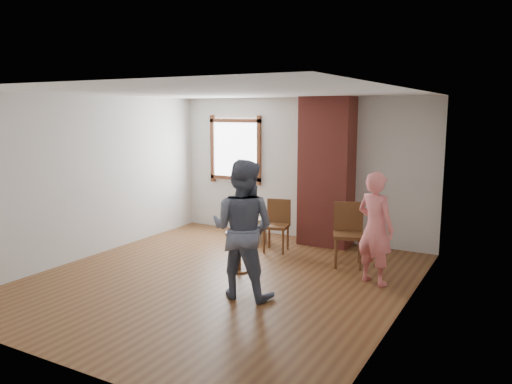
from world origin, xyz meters
The scene contains 12 objects.
ground centered at (0.00, 0.00, 0.00)m, with size 5.50×5.50×0.00m, color brown.
room_shell centered at (-0.06, 0.61, 1.81)m, with size 5.04×5.52×2.62m.
brick_chimney centered at (0.60, 2.50, 1.30)m, with size 0.90×0.50×2.60m, color #AA453C.
stoneware_crock centered at (-0.53, 2.05, 0.22)m, with size 0.34×0.34×0.43m, color #C6AE8F.
dark_pot centered at (-0.91, 2.40, 0.08)m, with size 0.16×0.16×0.16m, color black.
dining_chair_left centered at (0.02, 1.73, 0.49)m, with size 0.48×0.48×0.87m.
dining_chair_right centered at (1.34, 1.54, 0.54)m, with size 0.58×0.58×0.97m.
side_table centered at (0.05, 0.43, 0.40)m, with size 0.40×0.40×0.60m.
cake_plate centered at (0.05, 0.43, 0.60)m, with size 0.18×0.18×0.01m, color white.
cake_slice centered at (0.06, 0.43, 0.64)m, with size 0.08×0.07×0.06m, color white.
man centered at (0.60, -0.39, 0.88)m, with size 0.86×0.67×1.76m, color #161F3D.
person_pink centered at (1.93, 0.90, 0.78)m, with size 0.57×0.37×1.56m, color #F87C7C.
Camera 1 is at (3.72, -5.67, 2.36)m, focal length 35.00 mm.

